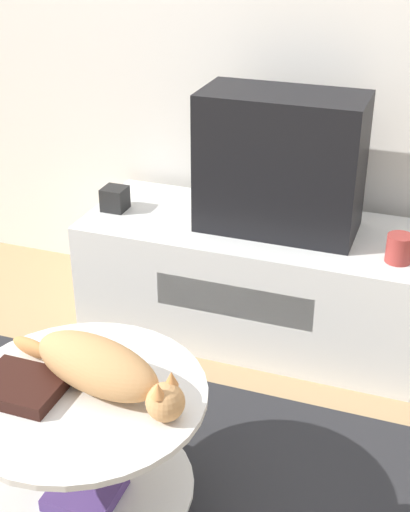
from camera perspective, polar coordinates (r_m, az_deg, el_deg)
tv_stand at (r=2.91m, az=3.89°, el=-1.81°), size 1.36×0.55×0.48m
tv at (r=2.69m, az=6.06°, el=7.40°), size 0.60×0.30×0.53m
speaker at (r=2.94m, az=-7.22°, el=4.57°), size 0.10×0.10×0.10m
mug at (r=2.59m, az=15.27°, el=0.58°), size 0.09×0.09×0.10m
coffee_table at (r=2.04m, az=-9.50°, el=-14.51°), size 0.67×0.67×0.46m
dvd_box at (r=1.95m, az=-14.49°, el=-10.07°), size 0.22×0.17×0.04m
cat at (r=1.89m, az=-8.26°, el=-8.88°), size 0.58×0.25×0.14m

